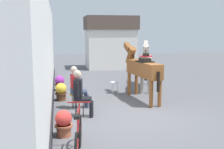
{
  "coord_description": "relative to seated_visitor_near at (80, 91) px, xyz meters",
  "views": [
    {
      "loc": [
        -2.2,
        -7.87,
        2.48
      ],
      "look_at": [
        -0.4,
        1.2,
        1.05
      ],
      "focal_mm": 44.58,
      "sensor_mm": 36.0,
      "label": 1
    }
  ],
  "objects": [
    {
      "name": "saddled_horse_far",
      "position": [
        3.18,
        3.68,
        0.38
      ],
      "size": [
        1.19,
        2.89,
        2.06
      ],
      "color": "#B2A899",
      "rests_on": "ground_plane"
    },
    {
      "name": "distant_cottage",
      "position": [
        2.96,
        10.81,
        1.02
      ],
      "size": [
        3.4,
        2.6,
        3.5
      ],
      "color": "silver",
      "rests_on": "ground_plane"
    },
    {
      "name": "flower_planter_farthest",
      "position": [
        -0.56,
        3.89,
        -0.44
      ],
      "size": [
        0.43,
        0.43,
        0.64
      ],
      "color": "#A85638",
      "rests_on": "ground_plane"
    },
    {
      "name": "flower_planter_inner_far",
      "position": [
        -0.53,
        2.1,
        -0.44
      ],
      "size": [
        0.43,
        0.43,
        0.64
      ],
      "color": "brown",
      "rests_on": "ground_plane"
    },
    {
      "name": "flower_planter_nearest",
      "position": [
        -0.53,
        -1.47,
        -0.44
      ],
      "size": [
        0.43,
        0.43,
        0.64
      ],
      "color": "#A85638",
      "rests_on": "ground_plane"
    },
    {
      "name": "ground_plane",
      "position": [
        1.56,
        2.93,
        -0.78
      ],
      "size": [
        40.0,
        40.0,
        0.0
      ],
      "primitive_type": "plane",
      "color": "#56565B"
    },
    {
      "name": "saddled_horse_near",
      "position": [
        2.38,
        1.67,
        0.38
      ],
      "size": [
        0.71,
        2.99,
        2.06
      ],
      "color": "brown",
      "rests_on": "ground_plane"
    },
    {
      "name": "leaning_bicycle",
      "position": [
        -0.27,
        -2.68,
        -0.38
      ],
      "size": [
        0.5,
        1.75,
        1.02
      ],
      "color": "black",
      "rests_on": "ground_plane"
    },
    {
      "name": "pub_facade_wall",
      "position": [
        -0.98,
        1.43,
        0.76
      ],
      "size": [
        0.34,
        14.0,
        3.4
      ],
      "color": "white",
      "rests_on": "ground_plane"
    },
    {
      "name": "spare_stool_white",
      "position": [
        1.61,
        2.9,
        -0.38
      ],
      "size": [
        0.32,
        0.32,
        0.46
      ],
      "color": "white",
      "rests_on": "ground_plane"
    },
    {
      "name": "seated_visitor_far",
      "position": [
        -0.04,
        0.94,
        0.0
      ],
      "size": [
        0.61,
        0.49,
        1.39
      ],
      "color": "gold",
      "rests_on": "ground_plane"
    },
    {
      "name": "seated_visitor_near",
      "position": [
        0.0,
        0.0,
        0.0
      ],
      "size": [
        0.61,
        0.48,
        1.39
      ],
      "color": "gold",
      "rests_on": "ground_plane"
    }
  ]
}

